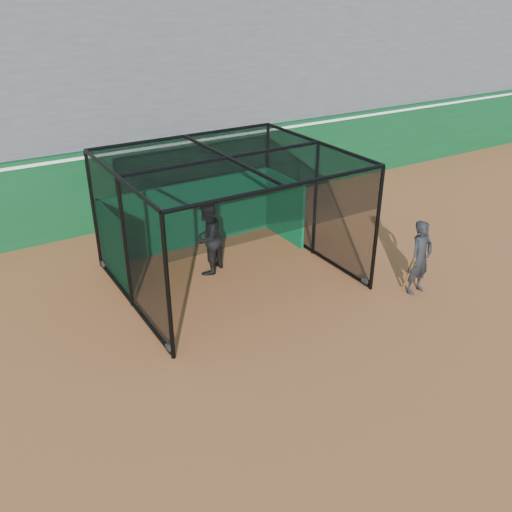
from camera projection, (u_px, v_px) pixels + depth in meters
ground at (305, 356)px, 10.95m from camera, size 120.00×120.00×0.00m
outfield_wall at (144, 181)px, 16.84m from camera, size 50.00×0.50×2.50m
grandstand at (95, 60)px, 18.29m from camera, size 50.00×7.85×8.95m
batting_cage at (229, 220)px, 13.26m from camera, size 5.37×4.81×3.15m
batter at (207, 238)px, 13.77m from camera, size 1.19×1.12×1.94m
on_deck_player at (420, 258)px, 12.87m from camera, size 0.71×0.50×1.85m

